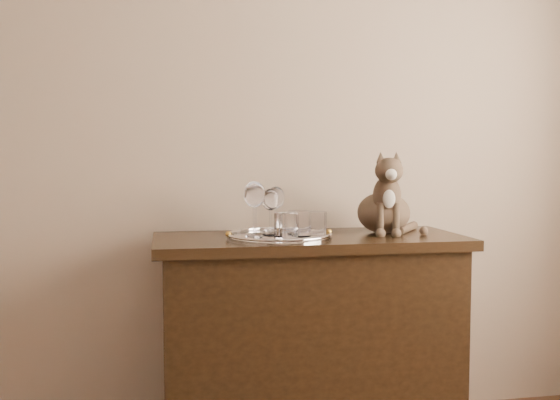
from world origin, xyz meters
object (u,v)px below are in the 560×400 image
Objects in this scene: tray at (280,237)px; tumbler_a at (300,224)px; wine_glass_d at (270,212)px; tumbler_c at (316,223)px; wine_glass_b at (276,210)px; cat at (384,192)px; wine_glass_a at (256,208)px; tumbler_b at (286,227)px; sideboard at (309,343)px; wine_glass_c at (254,209)px.

tumbler_a reaches higher than tray.
tumbler_c is at bearing -16.01° from wine_glass_d.
wine_glass_b reaches higher than tray.
wine_glass_b is at bearing 90.63° from tray.
tumbler_a is at bearing -152.48° from cat.
wine_glass_b is (0.09, 0.04, -0.01)m from wine_glass_a.
wine_glass_a is 0.18m from tumbler_a.
tumbler_b reaches higher than tray.
tray is at bearing -50.82° from wine_glass_d.
sideboard is 12.42× the size of tumbler_a.
wine_glass_d is 0.48m from cat.
sideboard is at bearing -160.29° from cat.
tumbler_b is (0.00, -0.21, -0.04)m from wine_glass_b.
sideboard is 0.45m from tray.
cat reaches higher than tray.
wine_glass_c is at bearing -141.31° from wine_glass_b.
tumbler_c is at bearing -12.70° from wine_glass_a.
cat is at bearing 16.58° from tumbler_c.
wine_glass_c is 0.24m from tumbler_c.
wine_glass_b is 0.17m from tumbler_c.
wine_glass_b reaches higher than tumbler_c.
tray is 0.10m from wine_glass_d.
wine_glass_c is at bearing -160.60° from cat.
wine_glass_a is at bearing 73.64° from wine_glass_c.
tumbler_c is (0.14, -0.01, 0.05)m from tray.
tumbler_b reaches higher than tumbler_a.
cat reaches higher than wine_glass_c.
wine_glass_a is 2.07× the size of tumbler_b.
wine_glass_c reaches higher than tumbler_b.
wine_glass_b is at bearing -168.74° from cat.
cat is at bearing 10.03° from tray.
sideboard is 0.58m from wine_glass_c.
wine_glass_b is 1.91× the size of tumbler_a.
wine_glass_a is 0.09m from wine_glass_b.
tumbler_a is (0.17, -0.03, -0.06)m from wine_glass_c.
tray is 0.14m from wine_glass_a.
wine_glass_c is 0.17m from tumbler_b.
wine_glass_c is 2.11× the size of tumbler_b.
tumbler_b is (-0.12, -0.16, 0.48)m from sideboard.
wine_glass_d is at bearing -163.82° from cat.
tumbler_b is (0.00, -0.13, 0.05)m from tray.
wine_glass_c reaches higher than wine_glass_b.
tumbler_c is (0.14, 0.12, -0.00)m from tumbler_b.
wine_glass_c is 0.18m from tumbler_a.
tumbler_c is (0.24, -0.01, -0.06)m from wine_glass_c.
tumbler_c is (0.01, -0.04, 0.48)m from sideboard.
sideboard is at bearing 13.53° from tray.
wine_glass_d is 1.84× the size of tumbler_a.
cat is at bearing 25.04° from tumbler_b.
wine_glass_d is 0.13m from tumbler_a.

